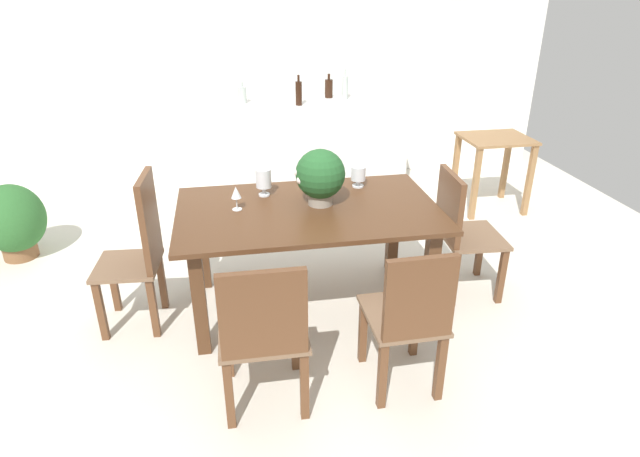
% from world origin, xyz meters
% --- Properties ---
extents(ground_plane, '(7.04, 7.04, 0.00)m').
position_xyz_m(ground_plane, '(0.00, 0.00, 0.00)').
color(ground_plane, silver).
extents(back_wall, '(6.40, 0.10, 2.60)m').
position_xyz_m(back_wall, '(0.00, 2.60, 1.30)').
color(back_wall, white).
rests_on(back_wall, ground).
extents(dining_table, '(1.72, 1.05, 0.76)m').
position_xyz_m(dining_table, '(0.00, -0.19, 0.65)').
color(dining_table, '#4C2D19').
rests_on(dining_table, ground).
extents(chair_head_end, '(0.43, 0.44, 1.05)m').
position_xyz_m(chair_head_end, '(-1.09, -0.20, 0.57)').
color(chair_head_end, brown).
rests_on(chair_head_end, ground).
extents(chair_foot_end, '(0.45, 0.50, 0.93)m').
position_xyz_m(chair_foot_end, '(1.10, -0.19, 0.52)').
color(chair_foot_end, brown).
rests_on(chair_foot_end, ground).
extents(chair_near_left, '(0.47, 0.48, 0.92)m').
position_xyz_m(chair_near_left, '(-0.39, -1.16, 0.52)').
color(chair_near_left, brown).
rests_on(chair_near_left, ground).
extents(chair_near_right, '(0.41, 0.47, 0.92)m').
position_xyz_m(chair_near_right, '(0.39, -1.15, 0.51)').
color(chair_near_right, brown).
rests_on(chair_near_right, ground).
extents(flower_centerpiece, '(0.34, 0.33, 0.38)m').
position_xyz_m(flower_centerpiece, '(0.09, -0.14, 0.96)').
color(flower_centerpiece, gray).
rests_on(flower_centerpiece, dining_table).
extents(crystal_vase_left, '(0.11, 0.11, 0.15)m').
position_xyz_m(crystal_vase_left, '(0.42, 0.13, 0.85)').
color(crystal_vase_left, silver).
rests_on(crystal_vase_left, dining_table).
extents(crystal_vase_center_near, '(0.11, 0.11, 0.19)m').
position_xyz_m(crystal_vase_center_near, '(-0.27, 0.08, 0.88)').
color(crystal_vase_center_near, silver).
rests_on(crystal_vase_center_near, dining_table).
extents(wine_glass, '(0.07, 0.07, 0.16)m').
position_xyz_m(wine_glass, '(-0.46, -0.14, 0.87)').
color(wine_glass, silver).
rests_on(wine_glass, dining_table).
extents(kitchen_counter, '(1.81, 0.61, 0.97)m').
position_xyz_m(kitchen_counter, '(0.47, 2.07, 0.49)').
color(kitchen_counter, silver).
rests_on(kitchen_counter, ground).
extents(wine_bottle_dark, '(0.08, 0.08, 0.21)m').
position_xyz_m(wine_bottle_dark, '(-0.30, 2.12, 1.06)').
color(wine_bottle_dark, '#B2BFB7').
rests_on(wine_bottle_dark, kitchen_counter).
extents(wine_bottle_amber, '(0.06, 0.06, 0.30)m').
position_xyz_m(wine_bottle_amber, '(0.25, 1.93, 1.09)').
color(wine_bottle_amber, black).
rests_on(wine_bottle_amber, kitchen_counter).
extents(wine_bottle_tall, '(0.06, 0.06, 0.30)m').
position_xyz_m(wine_bottle_tall, '(0.77, 2.14, 1.09)').
color(wine_bottle_tall, '#B2BFB7').
rests_on(wine_bottle_tall, kitchen_counter).
extents(wine_bottle_clear, '(0.08, 0.08, 0.25)m').
position_xyz_m(wine_bottle_clear, '(0.62, 2.25, 1.07)').
color(wine_bottle_clear, black).
rests_on(wine_bottle_clear, kitchen_counter).
extents(side_table, '(0.64, 0.55, 0.74)m').
position_xyz_m(side_table, '(2.08, 1.24, 0.56)').
color(side_table, olive).
rests_on(side_table, ground).
extents(potted_plant_floor, '(0.52, 0.52, 0.64)m').
position_xyz_m(potted_plant_floor, '(-2.27, 0.96, 0.34)').
color(potted_plant_floor, brown).
rests_on(potted_plant_floor, ground).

